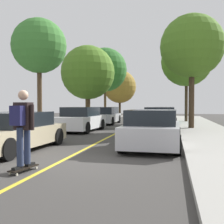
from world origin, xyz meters
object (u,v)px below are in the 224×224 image
parked_car_right_far (164,115)px  skateboarder (22,124)px  parked_car_left_far (106,115)px  parked_car_right_nearest (153,129)px  parked_car_left_nearest (14,132)px  parked_car_left_near (81,119)px  skateboard (24,168)px  parked_car_right_near (160,120)px  street_tree_right_nearest (192,46)px  street_tree_left_near (88,73)px  street_tree_right_near (187,61)px  street_tree_left_far (105,70)px  street_tree_left_farthest (120,87)px  street_tree_left_nearest (39,46)px

parked_car_right_far → skateboarder: (-2.65, -16.71, 0.44)m
parked_car_left_far → parked_car_right_nearest: bearing=-68.4°
parked_car_left_far → parked_car_right_far: parked_car_right_far is taller
parked_car_left_nearest → parked_car_left_near: parked_car_left_near is taller
skateboard → parked_car_right_near: bearing=74.7°
parked_car_left_near → street_tree_right_nearest: bearing=17.6°
parked_car_right_near → parked_car_left_nearest: bearing=-123.0°
parked_car_right_far → skateboard: (-2.65, -16.68, -0.59)m
street_tree_left_near → street_tree_right_near: size_ratio=0.90×
parked_car_right_near → skateboarder: 10.06m
street_tree_left_far → parked_car_left_nearest: bearing=-84.9°
street_tree_left_far → parked_car_right_near: bearing=-64.0°
skateboard → street_tree_right_near: bearing=76.2°
parked_car_right_far → street_tree_left_farthest: 16.01m
parked_car_left_near → street_tree_left_nearest: 4.67m
parked_car_left_near → parked_car_right_nearest: (4.56, -5.34, -0.01)m
parked_car_left_nearest → street_tree_right_nearest: 11.80m
parked_car_right_near → street_tree_left_near: size_ratio=0.65×
parked_car_right_nearest → parked_car_right_near: bearing=90.0°
street_tree_right_nearest → parked_car_left_near: bearing=-162.4°
parked_car_right_nearest → street_tree_left_nearest: (-6.36, 3.78, 4.02)m
parked_car_left_nearest → street_tree_left_nearest: (-1.80, 5.33, 4.06)m
parked_car_right_far → parked_car_right_nearest: bearing=-90.0°
street_tree_left_nearest → street_tree_left_near: street_tree_left_near is taller
parked_car_right_far → street_tree_right_near: (1.80, 1.45, 4.50)m
street_tree_left_near → street_tree_right_nearest: bearing=-31.9°
parked_car_left_nearest → parked_car_left_near: 6.89m
street_tree_left_nearest → street_tree_left_near: (0.00, 8.65, -0.44)m
street_tree_right_nearest → street_tree_right_near: street_tree_right_near is taller
street_tree_left_nearest → skateboarder: 9.52m
street_tree_left_far → street_tree_left_farthest: bearing=90.0°
parked_car_left_far → parked_car_right_nearest: parked_car_right_nearest is taller
parked_car_right_far → street_tree_left_near: street_tree_left_near is taller
parked_car_right_nearest → skateboarder: (-2.65, -4.23, 0.45)m
parked_car_right_near → street_tree_left_farthest: street_tree_left_farthest is taller
parked_car_right_nearest → parked_car_right_far: 12.49m
street_tree_left_near → skateboard: 17.53m
parked_car_left_near → street_tree_right_near: 11.61m
street_tree_left_nearest → street_tree_left_near: bearing=90.0°
parked_car_right_near → street_tree_left_nearest: size_ratio=0.69×
parked_car_left_near → street_tree_right_nearest: street_tree_right_nearest is taller
skateboarder → parked_car_left_nearest: bearing=125.5°
street_tree_left_near → parked_car_right_nearest: bearing=-62.9°
parked_car_left_nearest → street_tree_right_near: (6.36, 15.50, 4.54)m
parked_car_right_nearest → skateboard: (-2.65, -4.19, -0.58)m
parked_car_left_nearest → street_tree_left_nearest: size_ratio=0.76×
street_tree_right_near → parked_car_right_nearest: bearing=-97.4°
parked_car_left_nearest → skateboard: 3.30m
parked_car_left_near → street_tree_left_far: 14.07m
parked_car_right_nearest → parked_car_right_near: (0.00, 5.47, 0.02)m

